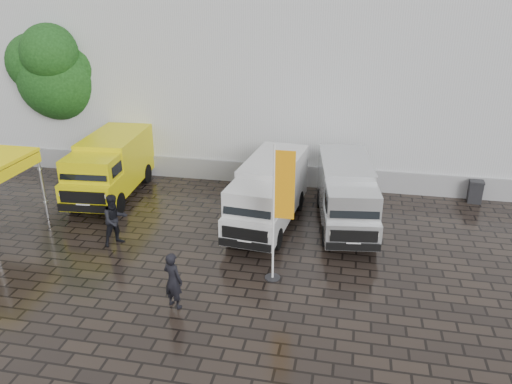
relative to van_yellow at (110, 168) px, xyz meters
The scene contains 11 objects.
ground 9.18m from the van_yellow, 34.43° to the right, with size 120.00×120.00×0.00m, color black.
exhibition_hall 15.17m from the van_yellow, 48.83° to the left, with size 44.00×16.00×12.00m, color silver.
hall_plinth 9.94m from the van_yellow, 16.48° to the left, with size 44.00×0.15×1.00m, color gray.
van_yellow is the anchor object (origin of this frame).
van_white 7.46m from the van_yellow, 11.42° to the right, with size 1.91×5.74×2.49m, color silver, non-canonical shape.
van_silver 10.30m from the van_yellow, ahead, with size 1.88×5.64×2.44m, color silver, non-canonical shape.
flagpole 9.97m from the van_yellow, 32.61° to the right, with size 0.88×0.50×4.52m.
tree 6.47m from the van_yellow, 138.33° to the left, with size 4.15×4.20×7.45m.
wheelie_bin 15.93m from the van_yellow, ahead, with size 0.59×0.59×0.98m, color black.
person_front 9.27m from the van_yellow, 52.91° to the right, with size 0.64×0.42×1.77m, color black.
person_tent 4.71m from the van_yellow, 61.99° to the right, with size 0.93×0.73×1.92m, color black.
Camera 1 is at (2.86, -13.80, 8.76)m, focal length 35.00 mm.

